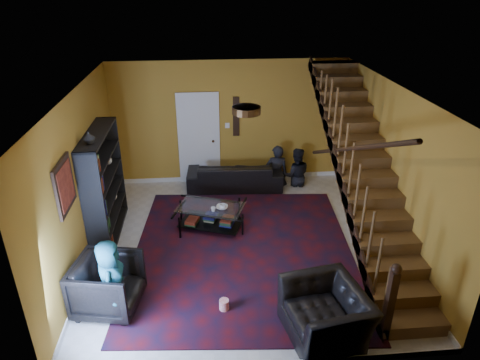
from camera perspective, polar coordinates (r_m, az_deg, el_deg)
The scene contains 21 objects.
floor at distance 7.85m, azimuth 0.10°, elevation -8.52°, with size 5.50×5.50×0.00m, color beige.
room at distance 8.96m, azimuth -9.23°, elevation -3.81°, with size 5.50×5.50×5.50m.
staircase at distance 7.64m, azimuth 16.18°, elevation 1.35°, with size 0.95×5.02×3.18m.
bookshelf at distance 8.06m, azimuth -17.59°, elevation -0.93°, with size 0.35×1.80×2.00m.
door at distance 9.79m, azimuth -5.49°, elevation 5.33°, with size 0.82×0.05×2.05m, color silver.
framed_picture at distance 6.47m, azimuth -22.36°, elevation -0.70°, with size 0.04×0.74×0.74m, color maroon.
wall_hanging at distance 9.66m, azimuth -0.52°, elevation 8.45°, with size 0.14×0.03×0.90m, color black.
ceiling_fixture at distance 5.94m, azimuth 0.86°, elevation 9.29°, with size 0.40×0.40×0.10m, color #3F2814.
rug at distance 7.63m, azimuth 0.44°, elevation -9.57°, with size 3.80×4.34×0.02m, color #420B11.
sofa at distance 9.70m, azimuth -0.70°, elevation 0.67°, with size 2.13×0.83×0.62m, color black.
armchair_left at distance 6.58m, azimuth -17.20°, elevation -13.25°, with size 0.86×0.89×0.81m, color black.
armchair_right at distance 6.05m, azimuth 11.34°, elevation -17.08°, with size 1.11×0.97×0.72m, color black.
person_adult_a at distance 9.88m, azimuth 4.87°, elevation 0.74°, with size 0.52×0.34×1.42m, color black.
person_adult_b at distance 9.99m, azimuth 7.43°, elevation 0.62°, with size 0.65×0.51×1.34m, color black.
person_child at distance 6.31m, azimuth -16.80°, elevation -12.66°, with size 0.60×0.39×1.23m, color #17505A.
coffee_table at distance 8.19m, azimuth -3.91°, elevation -4.78°, with size 1.39×1.09×0.46m.
cup_a at distance 7.98m, azimuth -2.31°, elevation -3.59°, with size 0.13×0.13×0.10m, color #999999.
cup_b at distance 7.92m, azimuth -3.60°, elevation -3.94°, with size 0.09×0.09×0.09m, color #999999.
bowl at distance 8.01m, azimuth -2.41°, elevation -3.66°, with size 0.22×0.22×0.05m, color #999999.
vase at distance 7.19m, azimuth -19.51°, elevation 5.36°, with size 0.18×0.18×0.19m, color #999999.
popcorn_bucket at distance 6.46m, azimuth -2.13°, elevation -16.27°, with size 0.14×0.14×0.16m, color red.
Camera 1 is at (-0.61, -6.46, 4.42)m, focal length 32.00 mm.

